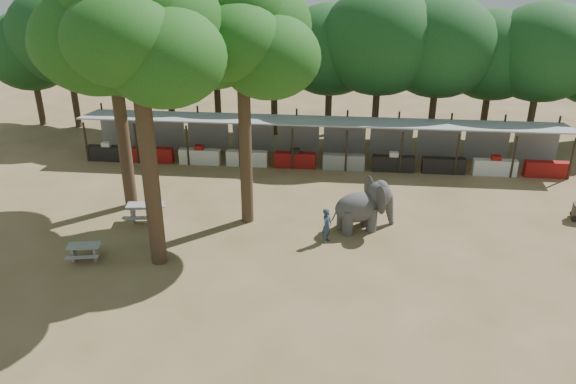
# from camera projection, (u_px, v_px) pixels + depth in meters

# --- Properties ---
(ground) EXTENTS (100.00, 100.00, 0.00)m
(ground) POSITION_uv_depth(u_px,v_px,m) (301.00, 298.00, 20.67)
(ground) COLOR brown
(ground) RESTS_ON ground
(vendor_stalls) EXTENTS (28.00, 2.99, 2.80)m
(vendor_stalls) POSITION_uv_depth(u_px,v_px,m) (320.00, 143.00, 32.74)
(vendor_stalls) COLOR gray
(vendor_stalls) RESTS_ON ground
(yard_tree_left) EXTENTS (7.10, 6.90, 11.02)m
(yard_tree_left) POSITION_uv_depth(u_px,v_px,m) (109.00, 36.00, 24.65)
(yard_tree_left) COLOR #332316
(yard_tree_left) RESTS_ON ground
(yard_tree_center) EXTENTS (7.10, 6.90, 12.04)m
(yard_tree_center) POSITION_uv_depth(u_px,v_px,m) (133.00, 30.00, 19.43)
(yard_tree_center) COLOR #332316
(yard_tree_center) RESTS_ON ground
(yard_tree_back) EXTENTS (7.10, 6.90, 11.36)m
(yard_tree_back) POSITION_uv_depth(u_px,v_px,m) (239.00, 33.00, 23.06)
(yard_tree_back) COLOR #332316
(yard_tree_back) RESTS_ON ground
(backdrop_trees) EXTENTS (46.46, 5.95, 8.33)m
(backdrop_trees) POSITION_uv_depth(u_px,v_px,m) (326.00, 52.00, 35.63)
(backdrop_trees) COLOR #332316
(backdrop_trees) RESTS_ON ground
(elephant) EXTENTS (3.06, 2.38, 2.28)m
(elephant) POSITION_uv_depth(u_px,v_px,m) (365.00, 206.00, 25.21)
(elephant) COLOR #3B3939
(elephant) RESTS_ON ground
(handler) EXTENTS (0.56, 0.67, 1.58)m
(handler) POSITION_uv_depth(u_px,v_px,m) (327.00, 226.00, 24.20)
(handler) COLOR #26384C
(handler) RESTS_ON ground
(picnic_table_near) EXTENTS (1.52, 1.42, 0.66)m
(picnic_table_near) POSITION_uv_depth(u_px,v_px,m) (84.00, 250.00, 23.02)
(picnic_table_near) COLOR gray
(picnic_table_near) RESTS_ON ground
(picnic_table_far) EXTENTS (1.87, 1.72, 0.84)m
(picnic_table_far) POSITION_uv_depth(u_px,v_px,m) (145.00, 210.00, 26.09)
(picnic_table_far) COLOR gray
(picnic_table_far) RESTS_ON ground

